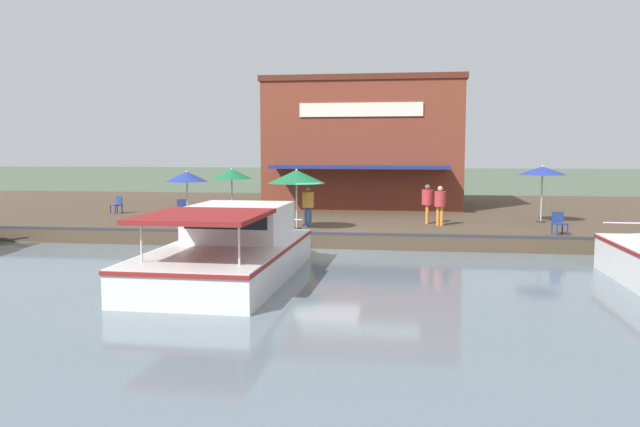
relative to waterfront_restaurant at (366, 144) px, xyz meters
name	(u,v)px	position (x,y,z in m)	size (l,w,h in m)	color
ground_plane	(326,251)	(13.34, -0.52, -4.10)	(220.00, 220.00, 0.00)	#4C5B47
quay_deck	(353,213)	(2.34, -0.52, -3.80)	(22.00, 56.00, 0.60)	#4C3D2D
quay_edge_fender	(327,233)	(13.24, -0.52, -3.45)	(0.20, 50.40, 0.10)	#2D2D33
waterfront_restaurant	(366,144)	(0.00, 0.00, 0.00)	(10.10, 10.67, 6.99)	brown
patio_umbrella_by_entrance	(187,177)	(9.91, -7.14, -1.51)	(1.83, 1.83, 2.25)	#B7B7B7
patio_umbrella_mid_patio_left	(296,177)	(11.77, -1.92, -1.40)	(2.28, 2.28, 2.40)	#B7B7B7
patio_umbrella_near_quay_edge	(543,171)	(7.89, 8.22, -1.25)	(2.04, 2.04, 2.48)	#B7B7B7
patio_umbrella_mid_patio_right	(232,174)	(7.72, -5.75, -1.47)	(1.89, 1.89, 2.30)	#B7B7B7
cafe_chair_facing_river	(117,204)	(6.90, -11.89, -3.02)	(0.60, 0.60, 0.85)	navy
cafe_chair_far_corner_seat	(559,222)	(12.00, 8.04, -3.02)	(0.53, 0.53, 0.85)	navy
cafe_chair_beside_entrance	(182,207)	(8.21, -8.04, -3.02)	(0.56, 0.56, 0.85)	navy
person_mid_patio	(440,201)	(9.75, 3.78, -2.47)	(0.47, 0.47, 1.65)	orange
person_near_entrance	(427,199)	(9.14, 3.27, -2.44)	(0.48, 0.48, 1.68)	orange
person_at_quay_edge	(308,202)	(10.99, -1.59, -2.46)	(0.47, 0.47, 1.66)	#2D5193
motorboat_distant_upstream	(236,248)	(18.11, -2.62, -3.29)	(9.31, 3.64, 2.05)	silver
tree_downstream_bank	(331,119)	(-3.31, -2.45, 1.58)	(4.66, 4.43, 7.42)	brown
tree_behind_restaurant	(295,135)	(-6.38, -5.32, 0.66)	(3.92, 3.74, 6.13)	brown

